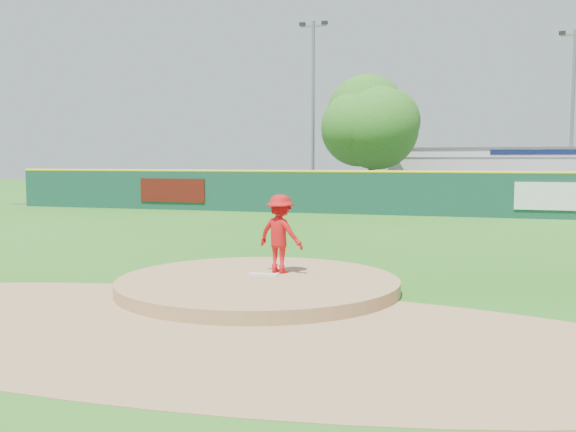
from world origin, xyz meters
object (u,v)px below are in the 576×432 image
(van, at_px, (511,193))
(pool_building_grp, at_px, (513,174))
(deciduous_tree, at_px, (372,125))
(pitcher, at_px, (280,234))
(playground_slide, at_px, (139,189))
(light_pole_left, at_px, (313,103))
(light_pole_right, at_px, (573,108))

(van, bearing_deg, pool_building_grp, -18.62)
(pool_building_grp, relative_size, deciduous_tree, 2.07)
(pitcher, relative_size, playground_slide, 0.59)
(pitcher, bearing_deg, pool_building_grp, -81.88)
(pitcher, height_order, pool_building_grp, pool_building_grp)
(van, height_order, light_pole_left, light_pole_left)
(deciduous_tree, bearing_deg, light_pole_right, 19.98)
(pitcher, relative_size, pool_building_grp, 0.11)
(playground_slide, bearing_deg, van, 3.46)
(light_pole_right, bearing_deg, pool_building_grp, 135.05)
(light_pole_left, bearing_deg, pool_building_grp, 22.60)
(pitcher, relative_size, light_pole_right, 0.16)
(playground_slide, xyz_separation_m, light_pole_right, (25.32, 5.22, 4.78))
(pitcher, bearing_deg, playground_slide, -35.76)
(pitcher, distance_m, pool_building_grp, 31.81)
(pitcher, relative_size, light_pole_left, 0.15)
(van, relative_size, playground_slide, 1.93)
(deciduous_tree, distance_m, light_pole_right, 11.75)
(deciduous_tree, bearing_deg, pool_building_grp, 41.16)
(pool_building_grp, xyz_separation_m, light_pole_left, (-12.00, -4.99, 4.39))
(deciduous_tree, bearing_deg, van, 0.83)
(deciduous_tree, relative_size, light_pole_left, 0.67)
(van, xyz_separation_m, light_pole_right, (3.38, 3.89, 4.80))
(van, distance_m, light_pole_left, 12.92)
(pool_building_grp, bearing_deg, deciduous_tree, -138.84)
(van, distance_m, playground_slide, 21.99)
(light_pole_left, bearing_deg, playground_slide, -162.69)
(van, xyz_separation_m, light_pole_left, (-11.62, 1.89, 5.30))
(pitcher, xyz_separation_m, pool_building_grp, (5.77, 31.28, 0.61))
(van, distance_m, pool_building_grp, 6.95)
(pool_building_grp, xyz_separation_m, deciduous_tree, (-8.00, -6.99, 2.89))
(light_pole_right, bearing_deg, playground_slide, -168.36)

